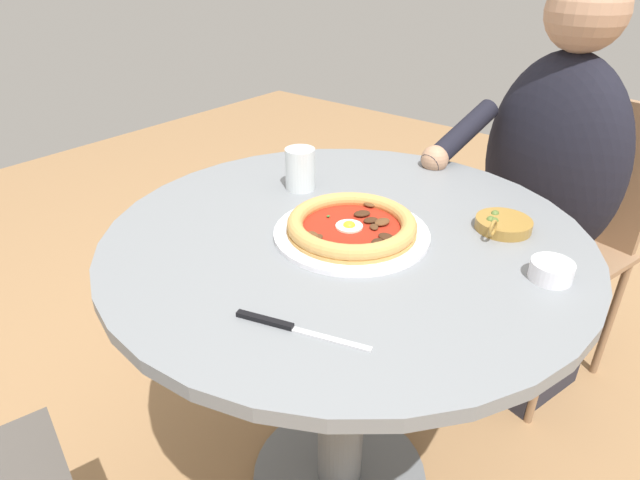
{
  "coord_description": "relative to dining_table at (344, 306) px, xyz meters",
  "views": [
    {
      "loc": [
        0.75,
        0.54,
        1.26
      ],
      "look_at": [
        0.04,
        -0.03,
        0.74
      ],
      "focal_mm": 29.76,
      "sensor_mm": 36.0,
      "label": 1
    }
  ],
  "objects": [
    {
      "name": "ground_plane",
      "position": [
        0.0,
        0.0,
        -0.58
      ],
      "size": [
        6.0,
        6.0,
        0.02
      ],
      "primitive_type": "cube",
      "color": "#9E754C"
    },
    {
      "name": "dining_table",
      "position": [
        0.0,
        0.0,
        0.0
      ],
      "size": [
        0.96,
        0.96,
        0.75
      ],
      "color": "gray",
      "rests_on": "ground"
    },
    {
      "name": "pizza_on_plate",
      "position": [
        0.01,
        0.02,
        0.2
      ],
      "size": [
        0.3,
        0.3,
        0.04
      ],
      "color": "white",
      "rests_on": "dining_table"
    },
    {
      "name": "water_glass",
      "position": [
        -0.1,
        -0.21,
        0.23
      ],
      "size": [
        0.07,
        0.07,
        0.1
      ],
      "color": "silver",
      "rests_on": "dining_table"
    },
    {
      "name": "steak_knife",
      "position": [
        0.3,
        0.1,
        0.19
      ],
      "size": [
        0.07,
        0.21,
        0.01
      ],
      "color": "silver",
      "rests_on": "dining_table"
    },
    {
      "name": "ramekin_capers",
      "position": [
        -0.08,
        0.37,
        0.2
      ],
      "size": [
        0.07,
        0.07,
        0.03
      ],
      "color": "white",
      "rests_on": "dining_table"
    },
    {
      "name": "olive_pan",
      "position": [
        -0.2,
        0.24,
        0.2
      ],
      "size": [
        0.14,
        0.11,
        0.05
      ],
      "color": "olive",
      "rests_on": "dining_table"
    },
    {
      "name": "diner_person",
      "position": [
        -0.68,
        0.18,
        -0.02
      ],
      "size": [
        0.48,
        0.47,
        1.21
      ],
      "color": "#282833",
      "rests_on": "ground"
    },
    {
      "name": "cafe_chair_diner",
      "position": [
        -0.82,
        0.22,
        -0.05
      ],
      "size": [
        0.49,
        0.49,
        0.88
      ],
      "color": "#957050",
      "rests_on": "ground"
    }
  ]
}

